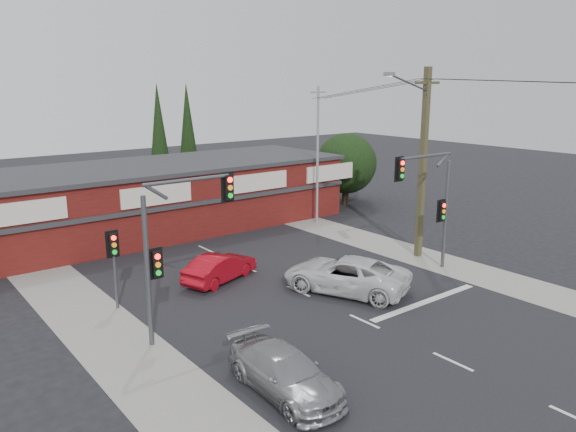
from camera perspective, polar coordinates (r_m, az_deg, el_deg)
ground at (r=23.65m, az=5.47°, el=-9.61°), size 120.00×120.00×0.00m
road_strip at (r=27.22m, az=-1.80°, el=-6.38°), size 14.00×70.00×0.01m
verge_left at (r=23.60m, az=-18.98°, el=-10.35°), size 3.00×70.00×0.02m
verge_right at (r=32.70m, az=10.32°, el=-3.15°), size 3.00×70.00×0.02m
stop_line at (r=25.14m, az=13.74°, el=-8.48°), size 6.50×0.35×0.01m
white_suv at (r=25.53m, az=5.88°, el=-5.93°), size 4.75×6.29×1.59m
silver_suv at (r=17.68m, az=-0.32°, el=-15.60°), size 2.05×4.63×1.32m
red_sedan at (r=26.92m, az=-6.93°, el=-5.20°), size 4.31×2.74×1.34m
lane_dashes at (r=25.64m, az=1.04°, el=-7.64°), size 0.12×43.33×0.01m
shop_building at (r=36.29m, az=-14.38°, el=1.75°), size 27.30×8.40×4.22m
tree_cluster at (r=43.54m, az=5.70°, el=5.03°), size 5.90×5.10×5.50m
conifer_near at (r=43.99m, az=-12.98°, el=8.23°), size 1.80×1.80×9.25m
conifer_far at (r=47.33m, az=-10.15°, el=8.71°), size 1.80×1.80×9.25m
traffic_mast_left at (r=20.41m, az=-11.53°, el=-1.91°), size 3.77×0.27×5.97m
traffic_mast_right at (r=28.08m, az=14.49°, el=2.16°), size 3.96×0.27×5.97m
pedestal_signal at (r=24.08m, az=-17.30°, el=-3.66°), size 0.55×0.27×3.38m
utility_pole at (r=30.22m, az=13.43°, el=5.79°), size 4.38×0.59×10.00m
steel_pole at (r=36.98m, az=3.03°, el=6.40°), size 1.20×0.16×9.00m
power_lines at (r=27.01m, az=23.24°, el=11.98°), size 2.01×29.00×1.22m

